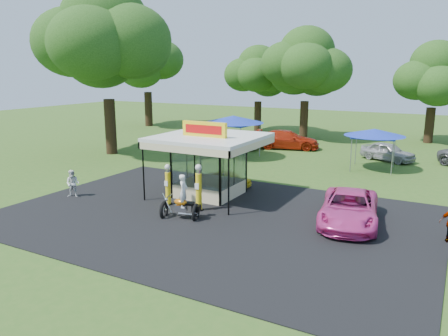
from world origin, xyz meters
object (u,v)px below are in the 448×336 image
at_px(bg_car_c, 388,152).
at_px(bg_car_a, 232,140).
at_px(gas_pump_right, 199,189).
at_px(kiosk_car, 228,179).
at_px(pink_sedan, 349,208).
at_px(tent_west, 233,120).
at_px(motorcycle, 182,201).
at_px(tent_east, 375,133).
at_px(gas_pump_left, 168,186).
at_px(bg_car_b, 287,140).
at_px(gas_station_kiosk, 210,164).
at_px(spectator_west, 73,184).

bearing_deg(bg_car_c, bg_car_a, 119.16).
bearing_deg(gas_pump_right, kiosk_car, 100.71).
bearing_deg(gas_pump_right, pink_sedan, 13.64).
bearing_deg(bg_car_c, gas_pump_right, -176.81).
bearing_deg(bg_car_c, tent_west, 135.71).
relative_size(motorcycle, tent_west, 0.47).
relative_size(kiosk_car, bg_car_c, 0.68).
bearing_deg(tent_east, gas_pump_left, -119.35).
xyz_separation_m(gas_pump_left, tent_west, (-2.85, 12.71, 1.99)).
bearing_deg(gas_pump_right, tent_west, 110.39).
distance_m(kiosk_car, bg_car_b, 13.87).
relative_size(gas_pump_left, motorcycle, 0.97).
height_order(gas_pump_left, kiosk_car, gas_pump_left).
xyz_separation_m(gas_station_kiosk, motorcycle, (0.87, -3.99, -0.91)).
distance_m(gas_station_kiosk, bg_car_b, 16.09).
xyz_separation_m(motorcycle, bg_car_a, (-6.49, 17.37, -0.08)).
xyz_separation_m(kiosk_car, tent_east, (6.70, 8.91, 2.12)).
bearing_deg(pink_sedan, spectator_west, -178.34).
height_order(gas_pump_left, tent_east, tent_east).
relative_size(bg_car_a, bg_car_c, 1.16).
xyz_separation_m(pink_sedan, bg_car_a, (-13.48, 14.29, 0.05)).
height_order(pink_sedan, tent_east, tent_east).
bearing_deg(pink_sedan, motorcycle, -166.32).
xyz_separation_m(gas_pump_left, kiosk_car, (0.98, 4.75, -0.56)).
bearing_deg(pink_sedan, gas_pump_right, -176.48).
distance_m(gas_pump_left, gas_pump_right, 1.89).
distance_m(kiosk_car, bg_car_c, 14.46).
bearing_deg(tent_east, tent_west, -174.85).
xyz_separation_m(gas_pump_right, pink_sedan, (6.95, 1.69, -0.39)).
bearing_deg(gas_pump_right, tent_east, 67.11).
distance_m(kiosk_car, tent_east, 11.34).
distance_m(kiosk_car, spectator_west, 8.84).
bearing_deg(motorcycle, kiosk_car, 83.05).
distance_m(gas_pump_left, pink_sedan, 8.99).
bearing_deg(bg_car_a, tent_west, -162.12).
distance_m(kiosk_car, bg_car_a, 12.52).
relative_size(gas_pump_left, tent_west, 0.45).
relative_size(bg_car_b, tent_east, 1.35).
distance_m(gas_station_kiosk, kiosk_car, 2.56).
relative_size(motorcycle, tent_east, 0.54).
bearing_deg(spectator_west, kiosk_car, 19.55).
relative_size(gas_station_kiosk, bg_car_b, 0.97).
bearing_deg(tent_west, spectator_west, -100.36).
bearing_deg(bg_car_b, gas_pump_right, 172.10).
bearing_deg(tent_west, tent_east, 5.15).
bearing_deg(bg_car_a, bg_car_c, -95.00).
height_order(gas_pump_right, motorcycle, gas_pump_right).
distance_m(gas_pump_left, motorcycle, 2.36).
bearing_deg(kiosk_car, bg_car_c, -29.64).
bearing_deg(bg_car_c, bg_car_b, 104.89).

